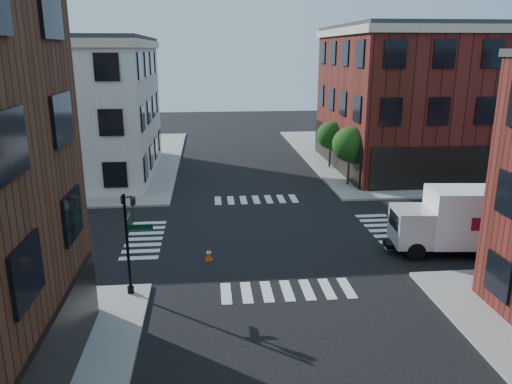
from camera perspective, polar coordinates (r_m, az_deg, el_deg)
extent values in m
plane|color=black|center=(28.84, 1.38, -4.90)|extent=(120.00, 120.00, 0.00)
cube|color=gray|center=(54.55, 21.03, 4.12)|extent=(30.00, 30.00, 0.15)
cube|color=gray|center=(51.92, -25.44, 3.07)|extent=(30.00, 30.00, 0.15)
cube|color=#421910|center=(49.13, 23.76, 9.65)|extent=(25.00, 16.00, 12.00)
cube|color=beige|center=(45.77, -25.92, 8.40)|extent=(22.00, 16.00, 11.00)
cylinder|color=black|center=(39.44, 10.48, 1.92)|extent=(0.18, 0.18, 1.47)
cylinder|color=black|center=(39.27, 10.53, 2.96)|extent=(0.12, 0.12, 1.47)
sphere|color=#12390F|center=(38.94, 10.66, 5.37)|extent=(2.69, 2.69, 2.69)
sphere|color=#12390F|center=(39.02, 11.01, 4.56)|extent=(1.85, 1.85, 1.85)
cylinder|color=black|center=(45.10, 8.41, 3.68)|extent=(0.18, 0.18, 1.33)
cylinder|color=black|center=(44.96, 8.44, 4.51)|extent=(0.12, 0.12, 1.33)
sphere|color=#12390F|center=(44.69, 8.52, 6.42)|extent=(2.43, 2.43, 2.43)
sphere|color=#12390F|center=(44.74, 8.84, 5.77)|extent=(1.67, 1.67, 1.67)
cylinder|color=black|center=(21.75, -14.48, -6.05)|extent=(0.12, 0.12, 4.60)
cylinder|color=black|center=(22.56, -14.12, -10.77)|extent=(0.28, 0.28, 0.30)
cube|color=#053819|center=(21.37, -13.17, -3.91)|extent=(1.10, 0.03, 0.22)
cube|color=#053819|center=(21.89, -14.47, -2.84)|extent=(0.03, 1.10, 0.22)
imported|color=black|center=(21.26, -13.80, -1.93)|extent=(0.22, 0.18, 1.10)
imported|color=black|center=(21.56, -14.90, -1.75)|extent=(0.18, 0.22, 1.10)
cube|color=white|center=(28.23, 24.42, -2.58)|extent=(5.68, 2.88, 2.93)
cube|color=maroon|center=(27.20, 25.43, -3.37)|extent=(2.07, 0.24, 0.66)
cube|color=maroon|center=(29.27, 23.48, -1.84)|extent=(2.07, 0.24, 0.66)
cube|color=silver|center=(27.10, 17.36, -3.75)|extent=(2.10, 2.44, 1.89)
cube|color=black|center=(26.74, 15.58, -3.12)|extent=(0.27, 1.80, 0.85)
cube|color=black|center=(28.26, 21.97, -5.53)|extent=(7.61, 1.67, 0.24)
cylinder|color=black|center=(26.56, 17.80, -6.48)|extent=(0.97, 0.42, 0.94)
cylinder|color=black|center=(28.32, 16.61, -4.97)|extent=(0.97, 0.42, 0.94)
cylinder|color=black|center=(27.79, 24.53, -6.19)|extent=(0.97, 0.42, 0.94)
cylinder|color=black|center=(29.47, 22.97, -4.77)|extent=(0.97, 0.42, 0.94)
cylinder|color=black|center=(30.43, 26.92, -4.61)|extent=(0.97, 0.42, 0.94)
cube|color=#CC5509|center=(25.58, -5.40, -7.72)|extent=(0.36, 0.36, 0.04)
cone|color=#CC5509|center=(25.46, -5.42, -7.10)|extent=(0.35, 0.35, 0.65)
cylinder|color=white|center=(25.42, -5.42, -6.91)|extent=(0.25, 0.25, 0.07)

